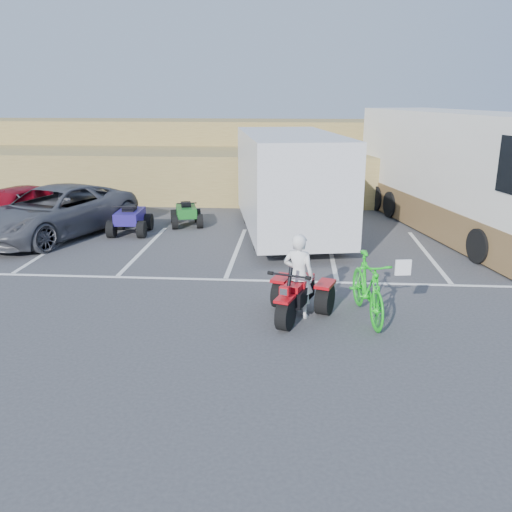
# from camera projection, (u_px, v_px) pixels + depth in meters

# --- Properties ---
(ground) EXTENTS (100.00, 100.00, 0.00)m
(ground) POSITION_uv_depth(u_px,v_px,m) (210.00, 319.00, 10.86)
(ground) COLOR #3A3A3D
(ground) RESTS_ON ground
(parking_stripes) EXTENTS (28.00, 5.16, 0.01)m
(parking_stripes) POSITION_uv_depth(u_px,v_px,m) (265.00, 260.00, 14.68)
(parking_stripes) COLOR white
(parking_stripes) RESTS_ON ground
(grass_embankment) EXTENTS (40.00, 8.50, 3.10)m
(grass_embankment) POSITION_uv_depth(u_px,v_px,m) (261.00, 159.00, 25.24)
(grass_embankment) COLOR olive
(grass_embankment) RESTS_ON ground
(red_trike_atv) EXTENTS (1.72, 1.98, 1.09)m
(red_trike_atv) POSITION_uv_depth(u_px,v_px,m) (295.00, 318.00, 10.88)
(red_trike_atv) COLOR #AE0911
(red_trike_atv) RESTS_ON ground
(rider) EXTENTS (0.73, 0.59, 1.72)m
(rider) POSITION_uv_depth(u_px,v_px,m) (298.00, 276.00, 10.77)
(rider) COLOR white
(rider) RESTS_ON ground
(green_dirt_bike) EXTENTS (0.94, 2.24, 1.30)m
(green_dirt_bike) POSITION_uv_depth(u_px,v_px,m) (368.00, 287.00, 10.74)
(green_dirt_bike) COLOR #14BF19
(green_dirt_bike) RESTS_ON ground
(grey_pickup) EXTENTS (4.50, 6.20, 1.57)m
(grey_pickup) POSITION_uv_depth(u_px,v_px,m) (54.00, 212.00, 17.01)
(grey_pickup) COLOR #44454B
(grey_pickup) RESTS_ON ground
(red_car) EXTENTS (3.04, 4.69, 1.49)m
(red_car) POSITION_uv_depth(u_px,v_px,m) (12.00, 208.00, 17.72)
(red_car) COLOR maroon
(red_car) RESTS_ON ground
(cargo_trailer) EXTENTS (3.88, 7.20, 3.18)m
(cargo_trailer) POSITION_uv_depth(u_px,v_px,m) (289.00, 181.00, 16.92)
(cargo_trailer) COLOR silver
(cargo_trailer) RESTS_ON ground
(rv_motorhome) EXTENTS (5.14, 10.76, 3.75)m
(rv_motorhome) POSITION_uv_depth(u_px,v_px,m) (457.00, 180.00, 17.65)
(rv_motorhome) COLOR silver
(rv_motorhome) RESTS_ON ground
(quad_atv_blue) EXTENTS (1.25, 1.63, 1.03)m
(quad_atv_blue) POSITION_uv_depth(u_px,v_px,m) (131.00, 234.00, 17.51)
(quad_atv_blue) COLOR navy
(quad_atv_blue) RESTS_ON ground
(quad_atv_green) EXTENTS (1.35, 1.60, 0.90)m
(quad_atv_green) POSITION_uv_depth(u_px,v_px,m) (187.00, 225.00, 18.60)
(quad_atv_green) COLOR #16631E
(quad_atv_green) RESTS_ON ground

